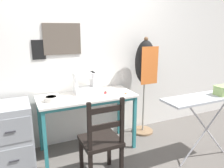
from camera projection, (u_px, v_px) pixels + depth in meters
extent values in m
plane|color=#5B5651|center=(95.00, 159.00, 2.72)|extent=(14.00, 14.00, 0.00)
cube|color=silver|center=(78.00, 52.00, 2.93)|extent=(10.00, 0.05, 2.55)
cube|color=brown|center=(62.00, 39.00, 2.78)|extent=(0.48, 0.02, 0.39)
cube|color=black|center=(39.00, 50.00, 2.69)|extent=(0.16, 0.01, 0.24)
cube|color=silver|center=(87.00, 96.00, 2.77)|extent=(1.23, 0.54, 0.02)
cube|color=teal|center=(93.00, 104.00, 2.58)|extent=(1.15, 0.03, 0.04)
cube|color=teal|center=(45.00, 141.00, 2.43)|extent=(0.04, 0.04, 0.73)
cube|color=teal|center=(134.00, 123.00, 2.90)|extent=(0.04, 0.04, 0.73)
cube|color=teal|center=(40.00, 125.00, 2.84)|extent=(0.04, 0.04, 0.73)
cube|color=teal|center=(119.00, 111.00, 3.30)|extent=(0.04, 0.04, 0.73)
cube|color=white|center=(87.00, 90.00, 2.88)|extent=(0.32, 0.18, 0.08)
cube|color=white|center=(95.00, 79.00, 2.89)|extent=(0.09, 0.15, 0.19)
cube|color=white|center=(84.00, 75.00, 2.82)|extent=(0.28, 0.13, 0.07)
cube|color=white|center=(76.00, 83.00, 2.80)|extent=(0.04, 0.10, 0.12)
cylinder|color=#B22D2D|center=(98.00, 79.00, 2.91)|extent=(0.02, 0.06, 0.06)
cylinder|color=#99999E|center=(94.00, 71.00, 2.86)|extent=(0.01, 0.01, 0.02)
cylinder|color=silver|center=(51.00, 99.00, 2.54)|extent=(0.16, 0.16, 0.06)
cylinder|color=gray|center=(51.00, 97.00, 2.54)|extent=(0.13, 0.13, 0.01)
cube|color=silver|center=(131.00, 94.00, 2.83)|extent=(0.11, 0.05, 0.00)
cube|color=silver|center=(131.00, 94.00, 2.82)|extent=(0.09, 0.08, 0.00)
torus|color=#DB511E|center=(125.00, 94.00, 2.83)|extent=(0.03, 0.03, 0.01)
torus|color=#DB511E|center=(125.00, 94.00, 2.84)|extent=(0.03, 0.03, 0.01)
cylinder|color=red|center=(105.00, 93.00, 2.84)|extent=(0.03, 0.03, 0.03)
cylinder|color=beige|center=(105.00, 91.00, 2.83)|extent=(0.04, 0.04, 0.00)
cylinder|color=beige|center=(105.00, 94.00, 2.84)|extent=(0.04, 0.04, 0.00)
cube|color=black|center=(100.00, 140.00, 2.30)|extent=(0.40, 0.38, 0.04)
cube|color=black|center=(81.00, 156.00, 2.43)|extent=(0.04, 0.04, 0.42)
cube|color=black|center=(109.00, 149.00, 2.57)|extent=(0.04, 0.04, 0.42)
cube|color=black|center=(121.00, 164.00, 2.29)|extent=(0.04, 0.04, 0.42)
cube|color=black|center=(89.00, 127.00, 2.03)|extent=(0.04, 0.04, 0.48)
cube|color=black|center=(122.00, 121.00, 2.16)|extent=(0.04, 0.04, 0.48)
cube|color=black|center=(106.00, 110.00, 2.06)|extent=(0.34, 0.02, 0.06)
cube|color=black|center=(106.00, 126.00, 2.10)|extent=(0.34, 0.02, 0.06)
cube|color=#93999E|center=(12.00, 136.00, 2.50)|extent=(0.44, 0.48, 0.77)
cube|color=gray|center=(10.00, 132.00, 2.24)|extent=(0.41, 0.01, 0.28)
cube|color=#333338|center=(10.00, 132.00, 2.23)|extent=(0.10, 0.01, 0.02)
cube|color=gray|center=(14.00, 161.00, 2.33)|extent=(0.41, 0.01, 0.28)
cube|color=#333338|center=(14.00, 161.00, 2.32)|extent=(0.10, 0.01, 0.02)
cylinder|color=#846647|center=(143.00, 131.00, 3.44)|extent=(0.32, 0.32, 0.03)
cylinder|color=#ADA89E|center=(144.00, 104.00, 3.33)|extent=(0.03, 0.03, 0.85)
ellipsoid|color=black|center=(145.00, 62.00, 3.16)|extent=(0.32, 0.23, 0.63)
sphere|color=brown|center=(146.00, 39.00, 3.08)|extent=(0.06, 0.06, 0.06)
cube|color=orange|center=(150.00, 66.00, 3.07)|extent=(0.27, 0.01, 0.53)
cube|color=#ADB2B7|center=(210.00, 97.00, 2.52)|extent=(1.20, 0.31, 0.02)
cylinder|color=#B7B7BC|center=(206.00, 129.00, 2.63)|extent=(0.74, 0.02, 0.82)
cylinder|color=#B7B7BC|center=(206.00, 129.00, 2.63)|extent=(0.74, 0.02, 0.82)
cube|color=#8EB266|center=(224.00, 91.00, 2.54)|extent=(0.21, 0.14, 0.10)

